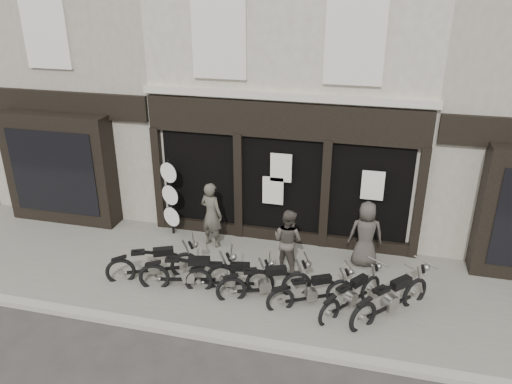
% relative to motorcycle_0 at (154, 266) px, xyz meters
% --- Properties ---
extents(ground_plane, '(90.00, 90.00, 0.00)m').
position_rel_motorcycle_0_xyz_m(ground_plane, '(2.53, -0.39, -0.42)').
color(ground_plane, '#2D2B28').
rests_on(ground_plane, ground).
extents(pavement, '(30.00, 4.20, 0.12)m').
position_rel_motorcycle_0_xyz_m(pavement, '(2.53, 0.51, -0.36)').
color(pavement, '#636058').
rests_on(pavement, ground_plane).
extents(kerb, '(30.00, 0.25, 0.13)m').
position_rel_motorcycle_0_xyz_m(kerb, '(2.53, -1.64, -0.35)').
color(kerb, gray).
rests_on(kerb, ground_plane).
extents(central_building, '(7.30, 6.22, 8.34)m').
position_rel_motorcycle_0_xyz_m(central_building, '(2.53, 5.56, 3.66)').
color(central_building, beige).
rests_on(central_building, ground).
extents(neighbour_left, '(5.60, 6.73, 8.34)m').
position_rel_motorcycle_0_xyz_m(neighbour_left, '(-3.82, 5.50, 3.62)').
color(neighbour_left, gray).
rests_on(neighbour_left, ground).
extents(motorcycle_0, '(2.05, 1.20, 1.05)m').
position_rel_motorcycle_0_xyz_m(motorcycle_0, '(0.00, 0.00, 0.00)').
color(motorcycle_0, black).
rests_on(motorcycle_0, ground).
extents(motorcycle_1, '(2.24, 0.85, 1.09)m').
position_rel_motorcycle_0_xyz_m(motorcycle_1, '(0.96, -0.19, 0.01)').
color(motorcycle_1, black).
rests_on(motorcycle_1, ground).
extents(motorcycle_2, '(2.03, 0.72, 0.98)m').
position_rel_motorcycle_0_xyz_m(motorcycle_2, '(1.90, -0.06, -0.03)').
color(motorcycle_2, black).
rests_on(motorcycle_2, ground).
extents(motorcycle_3, '(2.03, 1.09, 1.03)m').
position_rel_motorcycle_0_xyz_m(motorcycle_3, '(2.73, -0.12, -0.01)').
color(motorcycle_3, black).
rests_on(motorcycle_3, ground).
extents(motorcycle_4, '(1.82, 1.17, 0.95)m').
position_rel_motorcycle_0_xyz_m(motorcycle_4, '(3.77, -0.16, -0.04)').
color(motorcycle_4, black).
rests_on(motorcycle_4, ground).
extents(motorcycle_5, '(1.35, 1.72, 0.95)m').
position_rel_motorcycle_0_xyz_m(motorcycle_5, '(4.62, -0.08, -0.04)').
color(motorcycle_5, black).
rests_on(motorcycle_5, ground).
extents(motorcycle_6, '(1.73, 1.84, 1.09)m').
position_rel_motorcycle_0_xyz_m(motorcycle_6, '(5.44, -0.10, 0.01)').
color(motorcycle_6, black).
rests_on(motorcycle_6, ground).
extents(man_left, '(0.75, 0.62, 1.77)m').
position_rel_motorcycle_0_xyz_m(man_left, '(0.83, 1.82, 0.59)').
color(man_left, '#47443A').
rests_on(man_left, pavement).
extents(man_centre, '(0.95, 0.87, 1.59)m').
position_rel_motorcycle_0_xyz_m(man_centre, '(3.00, 1.10, 0.50)').
color(man_centre, '#473F39').
rests_on(man_centre, pavement).
extents(man_right, '(0.89, 0.65, 1.68)m').
position_rel_motorcycle_0_xyz_m(man_right, '(4.79, 1.79, 0.54)').
color(man_right, '#3B3531').
rests_on(man_right, pavement).
extents(advert_sign_post, '(0.54, 0.36, 2.30)m').
position_rel_motorcycle_0_xyz_m(advert_sign_post, '(-0.43, 2.13, 0.70)').
color(advert_sign_post, black).
rests_on(advert_sign_post, ground).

